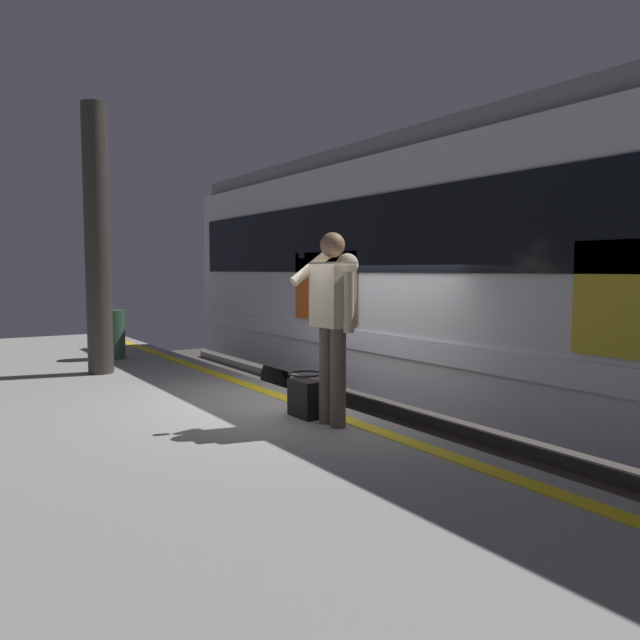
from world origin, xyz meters
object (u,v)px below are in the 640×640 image
(station_column, at_px, (97,240))
(trash_bin, at_px, (111,334))
(train_carriage, at_px, (536,268))
(passenger, at_px, (333,312))
(handbag, at_px, (305,396))

(station_column, height_order, trash_bin, station_column)
(train_carriage, xyz_separation_m, passenger, (-0.09, 2.85, -0.39))
(train_carriage, relative_size, trash_bin, 16.71)
(station_column, bearing_deg, train_carriage, -135.07)
(trash_bin, bearing_deg, train_carriage, -146.85)
(passenger, bearing_deg, trash_bin, 6.19)
(handbag, bearing_deg, trash_bin, 6.08)
(handbag, relative_size, station_column, 0.12)
(train_carriage, relative_size, passenger, 7.40)
(train_carriage, height_order, trash_bin, train_carriage)
(passenger, bearing_deg, station_column, 14.84)
(train_carriage, bearing_deg, handbag, 84.01)
(trash_bin, bearing_deg, handbag, -173.92)
(station_column, bearing_deg, handbag, -164.40)
(train_carriage, relative_size, handbag, 30.07)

